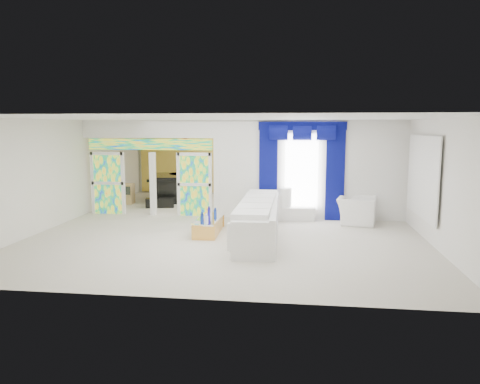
# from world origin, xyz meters

# --- Properties ---
(floor) EXTENTS (12.00, 12.00, 0.00)m
(floor) POSITION_xyz_m (0.00, 0.00, 0.00)
(floor) COLOR #B7AF9E
(floor) RESTS_ON ground
(dividing_wall) EXTENTS (5.70, 0.18, 3.00)m
(dividing_wall) POSITION_xyz_m (2.15, 1.00, 1.50)
(dividing_wall) COLOR white
(dividing_wall) RESTS_ON ground
(dividing_header) EXTENTS (4.30, 0.18, 0.55)m
(dividing_header) POSITION_xyz_m (-2.85, 1.00, 2.73)
(dividing_header) COLOR white
(dividing_header) RESTS_ON dividing_wall
(stained_panel_left) EXTENTS (0.95, 0.04, 2.00)m
(stained_panel_left) POSITION_xyz_m (-4.28, 1.00, 1.00)
(stained_panel_left) COLOR #994C3F
(stained_panel_left) RESTS_ON ground
(stained_panel_right) EXTENTS (0.95, 0.04, 2.00)m
(stained_panel_right) POSITION_xyz_m (-1.42, 1.00, 1.00)
(stained_panel_right) COLOR #994C3F
(stained_panel_right) RESTS_ON ground
(stained_transom) EXTENTS (4.00, 0.05, 0.35)m
(stained_transom) POSITION_xyz_m (-2.85, 1.00, 2.25)
(stained_transom) COLOR #994C3F
(stained_transom) RESTS_ON dividing_header
(window_pane) EXTENTS (1.00, 0.02, 2.30)m
(window_pane) POSITION_xyz_m (1.90, 0.90, 1.45)
(window_pane) COLOR white
(window_pane) RESTS_ON dividing_wall
(blue_drape_left) EXTENTS (0.55, 0.10, 2.80)m
(blue_drape_left) POSITION_xyz_m (0.90, 0.87, 1.40)
(blue_drape_left) COLOR #050348
(blue_drape_left) RESTS_ON ground
(blue_drape_right) EXTENTS (0.55, 0.10, 2.80)m
(blue_drape_right) POSITION_xyz_m (2.90, 0.87, 1.40)
(blue_drape_right) COLOR #050348
(blue_drape_right) RESTS_ON ground
(blue_pelmet) EXTENTS (2.60, 0.12, 0.25)m
(blue_pelmet) POSITION_xyz_m (1.90, 0.87, 2.82)
(blue_pelmet) COLOR #050348
(blue_pelmet) RESTS_ON dividing_wall
(wall_mirror) EXTENTS (0.04, 2.70, 1.90)m
(wall_mirror) POSITION_xyz_m (4.94, -1.00, 1.55)
(wall_mirror) COLOR white
(wall_mirror) RESTS_ON ground
(gold_curtains) EXTENTS (9.70, 0.12, 2.90)m
(gold_curtains) POSITION_xyz_m (0.00, 5.90, 1.50)
(gold_curtains) COLOR gold
(gold_curtains) RESTS_ON ground
(white_sofa) EXTENTS (1.09, 4.42, 0.84)m
(white_sofa) POSITION_xyz_m (0.83, -1.58, 0.42)
(white_sofa) COLOR white
(white_sofa) RESTS_ON ground
(coffee_table) EXTENTS (0.63, 1.72, 0.38)m
(coffee_table) POSITION_xyz_m (-0.52, -1.28, 0.19)
(coffee_table) COLOR gold
(coffee_table) RESTS_ON ground
(console_table) EXTENTS (1.21, 0.49, 0.39)m
(console_table) POSITION_xyz_m (1.74, 0.70, 0.20)
(console_table) COLOR white
(console_table) RESTS_ON ground
(table_lamp) EXTENTS (0.36, 0.36, 0.58)m
(table_lamp) POSITION_xyz_m (1.44, 0.70, 0.68)
(table_lamp) COLOR silver
(table_lamp) RESTS_ON console_table
(armchair) EXTENTS (1.27, 1.38, 0.78)m
(armchair) POSITION_xyz_m (3.51, 0.47, 0.39)
(armchair) COLOR white
(armchair) RESTS_ON ground
(grand_piano) EXTENTS (1.86, 2.21, 0.98)m
(grand_piano) POSITION_xyz_m (-2.98, 3.95, 0.49)
(grand_piano) COLOR black
(grand_piano) RESTS_ON ground
(piano_bench) EXTENTS (1.03, 0.58, 0.32)m
(piano_bench) POSITION_xyz_m (-2.98, 2.35, 0.16)
(piano_bench) COLOR black
(piano_bench) RESTS_ON ground
(tv_console) EXTENTS (0.52, 0.48, 0.73)m
(tv_console) POSITION_xyz_m (-4.43, 2.98, 0.37)
(tv_console) COLOR tan
(tv_console) RESTS_ON ground
(chandelier) EXTENTS (0.60, 0.60, 0.60)m
(chandelier) POSITION_xyz_m (-2.30, 3.40, 2.65)
(chandelier) COLOR gold
(chandelier) RESTS_ON ceiling
(decanters) EXTENTS (0.24, 1.12, 0.28)m
(decanters) POSITION_xyz_m (-0.54, -1.31, 0.47)
(decanters) COLOR navy
(decanters) RESTS_ON coffee_table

